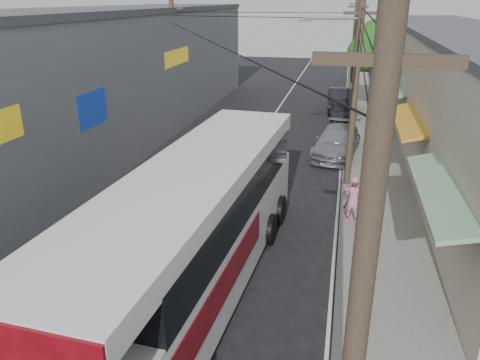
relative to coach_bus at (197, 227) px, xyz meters
The scene contains 12 objects.
sidewalk 16.86m from the coach_bus, 71.58° to the left, with size 3.00×80.00×0.12m, color slate.
building_right 20.43m from the coach_bus, 61.33° to the left, with size 7.09×40.00×6.25m.
building_left 17.03m from the coach_bus, 124.94° to the left, with size 7.20×36.00×7.25m.
utility_poles 16.48m from the coach_bus, 83.25° to the left, with size 11.80×45.28×8.00m.
street_tree 22.79m from the coach_bus, 75.50° to the left, with size 4.40×4.00×6.60m.
coach_bus is the anchor object (origin of this frame).
jeepney 3.67m from the coach_bus, 155.32° to the right, with size 2.49×5.41×1.50m, color #AEADB4.
parked_suv 13.69m from the coach_bus, 75.59° to the left, with size 2.06×5.07×1.47m, color #96959D.
parked_car_mid 21.35m from the coach_bus, 80.84° to the left, with size 1.56×3.87×1.32m, color #28282D.
parked_car_far 23.78m from the coach_bus, 81.79° to the left, with size 1.74×4.99×1.64m, color black.
pedestrian_near 6.53m from the coach_bus, 49.58° to the left, with size 0.67×0.44×1.83m, color #C76985.
pedestrian_far 8.19m from the coach_bus, 54.61° to the left, with size 0.70×0.55×1.44m, color #98BADD.
Camera 1 is at (4.84, -6.70, 7.75)m, focal length 35.00 mm.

